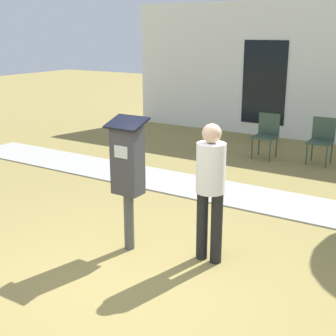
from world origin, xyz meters
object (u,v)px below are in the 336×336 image
Objects in this scene: person_standing at (210,183)px; outdoor_chair_left at (267,132)px; outdoor_chair_middle at (322,137)px; parking_meter at (128,167)px.

outdoor_chair_left is (-1.09, 4.65, -0.40)m from person_standing.
outdoor_chair_middle is (1.07, 0.13, 0.00)m from outdoor_chair_left.
outdoor_chair_left is at bearing -152.23° from outdoor_chair_middle.
parking_meter reaches higher than outdoor_chair_left.
person_standing is at bearing 14.20° from parking_meter.
person_standing is 4.80m from outdoor_chair_left.
outdoor_chair_middle is at bearing 79.55° from parking_meter.
person_standing is 4.80m from outdoor_chair_middle.
outdoor_chair_left is at bearing 78.24° from person_standing.
person_standing is at bearing -68.83° from outdoor_chair_middle.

